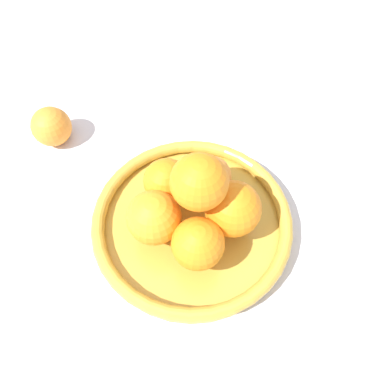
# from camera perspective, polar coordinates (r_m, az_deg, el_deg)

# --- Properties ---
(ground_plane) EXTENTS (4.00, 4.00, 0.00)m
(ground_plane) POSITION_cam_1_polar(r_m,az_deg,el_deg) (0.62, 0.00, -5.52)
(ground_plane) COLOR silver
(fruit_bowl) EXTENTS (0.32, 0.32, 0.04)m
(fruit_bowl) POSITION_cam_1_polar(r_m,az_deg,el_deg) (0.60, 0.00, -4.64)
(fruit_bowl) COLOR gold
(fruit_bowl) RESTS_ON ground_plane
(orange_pile) EXTENTS (0.19, 0.18, 0.14)m
(orange_pile) POSITION_cam_1_polar(r_m,az_deg,el_deg) (0.53, 0.36, -1.72)
(orange_pile) COLOR orange
(orange_pile) RESTS_ON fruit_bowl
(stray_orange) EXTENTS (0.07, 0.07, 0.07)m
(stray_orange) POSITION_cam_1_polar(r_m,az_deg,el_deg) (0.74, -20.64, 9.32)
(stray_orange) COLOR orange
(stray_orange) RESTS_ON ground_plane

